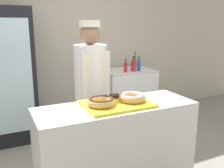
# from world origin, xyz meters

# --- Properties ---
(wall_back) EXTENTS (8.00, 0.06, 2.70)m
(wall_back) POSITION_xyz_m (0.00, 2.13, 1.35)
(wall_back) COLOR #BCB29E
(wall_back) RESTS_ON ground_plane
(display_counter) EXTENTS (1.50, 0.53, 0.91)m
(display_counter) POSITION_xyz_m (0.00, 0.00, 0.45)
(display_counter) COLOR beige
(display_counter) RESTS_ON ground_plane
(serving_tray) EXTENTS (0.62, 0.45, 0.02)m
(serving_tray) POSITION_xyz_m (0.00, 0.00, 0.92)
(serving_tray) COLOR yellow
(serving_tray) RESTS_ON display_counter
(donut_chocolate_glaze) EXTENTS (0.26, 0.26, 0.07)m
(donut_chocolate_glaze) POSITION_xyz_m (-0.16, -0.01, 0.97)
(donut_chocolate_glaze) COLOR tan
(donut_chocolate_glaze) RESTS_ON serving_tray
(donut_light_glaze) EXTENTS (0.26, 0.26, 0.07)m
(donut_light_glaze) POSITION_xyz_m (0.16, -0.01, 0.97)
(donut_light_glaze) COLOR tan
(donut_light_glaze) RESTS_ON serving_tray
(brownie_back_left) EXTENTS (0.09, 0.09, 0.03)m
(brownie_back_left) POSITION_xyz_m (-0.06, 0.16, 0.95)
(brownie_back_left) COLOR #382111
(brownie_back_left) RESTS_ON serving_tray
(brownie_back_right) EXTENTS (0.09, 0.09, 0.03)m
(brownie_back_right) POSITION_xyz_m (0.06, 0.16, 0.95)
(brownie_back_right) COLOR #382111
(brownie_back_right) RESTS_ON serving_tray
(baker_person) EXTENTS (0.37, 0.37, 1.68)m
(baker_person) POSITION_xyz_m (-0.02, 0.61, 0.89)
(baker_person) COLOR #4C4C51
(baker_person) RESTS_ON ground_plane
(beverage_fridge) EXTENTS (0.68, 0.66, 1.87)m
(beverage_fridge) POSITION_xyz_m (-0.82, 1.74, 0.93)
(beverage_fridge) COLOR black
(beverage_fridge) RESTS_ON ground_plane
(chest_freezer) EXTENTS (0.88, 0.63, 0.88)m
(chest_freezer) POSITION_xyz_m (1.08, 1.75, 0.44)
(chest_freezer) COLOR white
(chest_freezer) RESTS_ON ground_plane
(bottle_green) EXTENTS (0.06, 0.06, 0.28)m
(bottle_green) POSITION_xyz_m (1.31, 1.88, 0.99)
(bottle_green) COLOR #2D8C38
(bottle_green) RESTS_ON chest_freezer
(bottle_red) EXTENTS (0.08, 0.08, 0.25)m
(bottle_red) POSITION_xyz_m (1.10, 1.58, 0.98)
(bottle_red) COLOR red
(bottle_red) RESTS_ON chest_freezer
(bottle_blue) EXTENTS (0.06, 0.06, 0.25)m
(bottle_blue) POSITION_xyz_m (1.20, 1.57, 0.98)
(bottle_blue) COLOR #1E4CB2
(bottle_blue) RESTS_ON chest_freezer
(bottle_red_b) EXTENTS (0.06, 0.06, 0.22)m
(bottle_red_b) POSITION_xyz_m (0.95, 1.56, 0.97)
(bottle_red_b) COLOR red
(bottle_red_b) RESTS_ON chest_freezer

